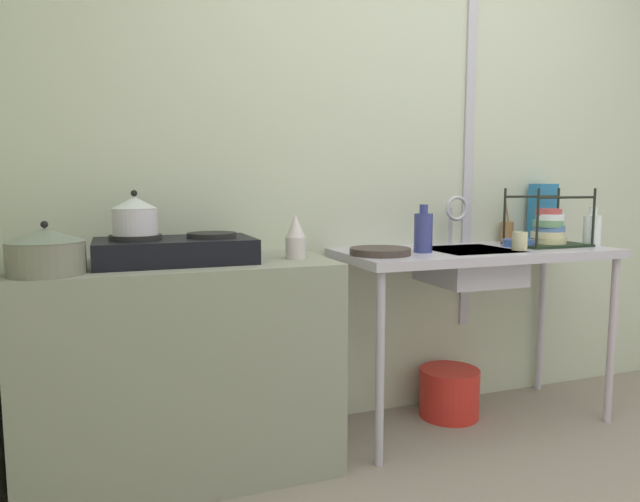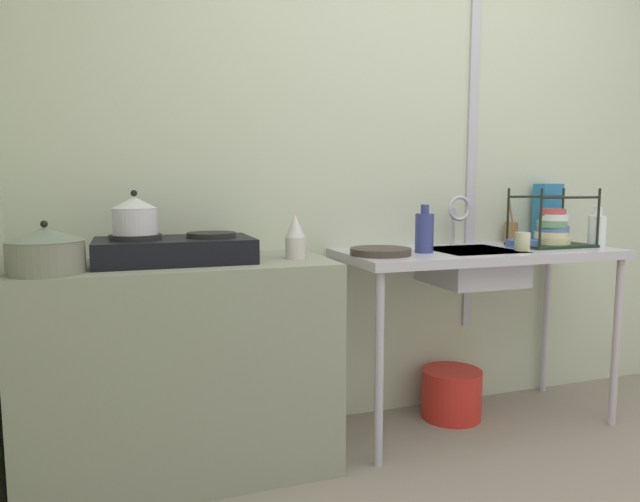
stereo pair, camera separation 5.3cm
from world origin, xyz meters
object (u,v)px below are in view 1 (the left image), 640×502
(stove, at_px, (175,250))
(pot_on_left_burner, at_px, (135,215))
(bucket_on_floor, at_px, (449,392))
(cereal_box, at_px, (543,212))
(utensil_jar, at_px, (507,231))
(percolator, at_px, (296,237))
(small_bowl_on_drainboard, at_px, (518,243))
(pot_beside_stove, at_px, (46,251))
(sink_basin, at_px, (469,266))
(cup_by_rack, at_px, (520,241))
(dish_rack, at_px, (548,230))
(frying_pan, at_px, (380,251))
(bottle_by_sink, at_px, (423,232))
(faucet, at_px, (455,212))
(bottle_by_rack, at_px, (592,230))

(stove, height_order, pot_on_left_burner, pot_on_left_burner)
(stove, bearing_deg, bucket_on_floor, 3.95)
(stove, height_order, cereal_box, cereal_box)
(utensil_jar, bearing_deg, cereal_box, -1.83)
(bucket_on_floor, bearing_deg, percolator, -171.02)
(small_bowl_on_drainboard, distance_m, bucket_on_floor, 0.81)
(pot_beside_stove, xyz_separation_m, sink_basin, (1.76, 0.14, -0.16))
(percolator, height_order, bucket_on_floor, percolator)
(stove, xyz_separation_m, cup_by_rack, (1.52, -0.12, -0.01))
(dish_rack, relative_size, small_bowl_on_drainboard, 2.40)
(pot_on_left_burner, relative_size, small_bowl_on_drainboard, 1.12)
(frying_pan, distance_m, cereal_box, 1.14)
(cereal_box, xyz_separation_m, bucket_on_floor, (-0.64, -0.13, -0.87))
(small_bowl_on_drainboard, relative_size, bottle_by_sink, 0.70)
(pot_beside_stove, xyz_separation_m, faucet, (1.80, 0.32, 0.09))
(frying_pan, relative_size, small_bowl_on_drainboard, 1.76)
(pot_beside_stove, distance_m, bucket_on_floor, 1.93)
(bottle_by_sink, relative_size, bucket_on_floor, 0.73)
(pot_beside_stove, xyz_separation_m, frying_pan, (1.28, 0.10, -0.06))
(frying_pan, distance_m, cup_by_rack, 0.68)
(faucet, distance_m, bottle_by_rack, 0.67)
(cup_by_rack, bearing_deg, cereal_box, 38.31)
(frying_pan, distance_m, bottle_by_sink, 0.23)
(bottle_by_rack, distance_m, utensil_jar, 0.40)
(sink_basin, xyz_separation_m, frying_pan, (-0.48, -0.04, 0.09))
(pot_beside_stove, height_order, utensil_jar, utensil_jar)
(bottle_by_rack, height_order, utensil_jar, utensil_jar)
(cup_by_rack, bearing_deg, pot_on_left_burner, 175.92)
(pot_beside_stove, height_order, dish_rack, dish_rack)
(frying_pan, distance_m, bottle_by_rack, 1.14)
(dish_rack, relative_size, utensil_jar, 1.51)
(sink_basin, distance_m, cup_by_rack, 0.25)
(bottle_by_rack, bearing_deg, pot_on_left_burner, 177.84)
(cup_by_rack, xyz_separation_m, bottle_by_sink, (-0.46, 0.08, 0.05))
(sink_basin, xyz_separation_m, cup_by_rack, (0.19, -0.11, 0.12))
(frying_pan, distance_m, bucket_on_floor, 0.88)
(bottle_by_sink, bearing_deg, utensil_jar, 21.44)
(pot_on_left_burner, height_order, frying_pan, pot_on_left_burner)
(stove, distance_m, percolator, 0.47)
(pot_beside_stove, bearing_deg, utensil_jar, 9.81)
(cereal_box, height_order, bucket_on_floor, cereal_box)
(sink_basin, height_order, utensil_jar, utensil_jar)
(percolator, bearing_deg, cereal_box, 9.90)
(stove, distance_m, frying_pan, 0.85)
(bottle_by_rack, bearing_deg, frying_pan, 178.44)
(stove, bearing_deg, small_bowl_on_drainboard, 0.25)
(pot_on_left_burner, bearing_deg, sink_basin, -0.24)
(pot_on_left_burner, distance_m, sink_basin, 1.50)
(pot_on_left_burner, bearing_deg, frying_pan, -2.86)
(stove, bearing_deg, frying_pan, -3.34)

